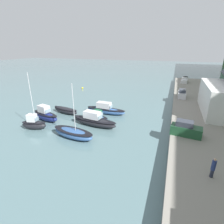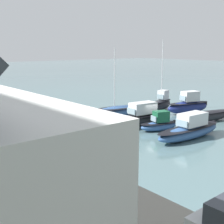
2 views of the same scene
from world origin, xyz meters
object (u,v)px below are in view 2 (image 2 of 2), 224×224
Objects in this scene: moored_boat_4 at (211,115)px; moored_boat_6 at (162,102)px; moored_boat_1 at (159,124)px; moored_boat_2 at (140,118)px; moored_boat_3 at (118,111)px; parked_car_1 at (1,125)px; moored_boat_5 at (188,105)px; moored_boat_0 at (190,129)px.

moored_boat_6 reaches higher than moored_boat_4.
moored_boat_6 is at bearing -33.56° from moored_boat_1.
moored_boat_2 is 1.02× the size of moored_boat_3.
moored_boat_2 is 15.23m from parked_car_1.
moored_boat_4 is at bearing 175.36° from moored_boat_5.
moored_boat_1 is at bearing -96.85° from parked_car_1.
moored_boat_2 is at bearing 4.73° from moored_boat_0.
moored_boat_1 is 0.69× the size of moored_boat_5.
moored_boat_0 is at bearing 128.00° from moored_boat_6.
parked_car_1 is (-3.90, 16.34, 1.59)m from moored_boat_3.
moored_boat_6 is (11.17, -8.86, 0.15)m from moored_boat_0.
parked_car_1 is (7.65, 15.46, 1.45)m from moored_boat_0.
moored_boat_2 is 10.35m from moored_boat_6.
moored_boat_0 is 0.90× the size of moored_boat_6.
moored_boat_1 is at bearing 124.36° from moored_boat_5.
moored_boat_5 is at bearing -53.46° from moored_boat_1.
moored_boat_2 reaches higher than moored_boat_4.
moored_boat_4 is 4.74m from moored_boat_5.
moored_boat_4 is 8.38m from moored_boat_6.
moored_boat_6 reaches higher than moored_boat_5.
moored_boat_3 reaches higher than moored_boat_4.
parked_car_1 is at bearing 91.86° from moored_boat_2.
moored_boat_4 is at bearing -80.36° from moored_boat_1.
moored_boat_6 is 2.22× the size of parked_car_1.
moored_boat_3 is (5.14, -1.22, -0.22)m from moored_boat_2.
moored_boat_3 is (11.55, -0.89, -0.13)m from moored_boat_0.
moored_boat_3 is 11.27m from moored_boat_4.
moored_boat_3 reaches higher than moored_boat_5.
moored_boat_0 is 0.99× the size of moored_boat_2.
moored_boat_0 is at bearing -163.04° from moored_boat_1.
parked_car_1 is (-3.52, 24.32, 1.30)m from moored_boat_6.
moored_boat_1 is 2.58m from moored_boat_2.
moored_boat_5 is at bearing -51.08° from moored_boat_0.
parked_car_1 reaches higher than moored_boat_0.
moored_boat_3 reaches higher than moored_boat_2.
moored_boat_1 is at bearing -165.99° from moored_boat_2.
moored_boat_2 is at bearing 78.16° from moored_boat_4.
moored_boat_5 is 0.69× the size of moored_boat_6.
moored_boat_6 is (4.75, -9.20, 0.06)m from moored_boat_2.
moored_boat_5 is at bearing -107.20° from moored_boat_3.
moored_boat_4 is 1.48× the size of parked_car_1.
moored_boat_0 is 1.87× the size of moored_boat_1.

